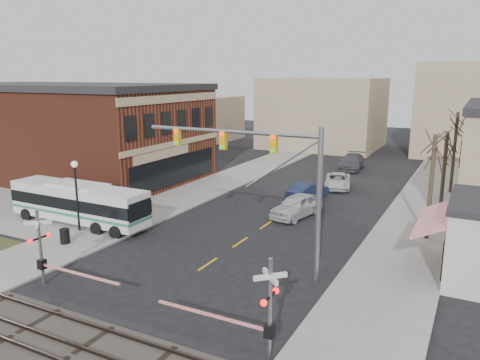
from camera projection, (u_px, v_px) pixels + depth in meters
name	position (u px, v px, depth m)	size (l,w,h in m)	color
ground	(188.00, 278.00, 24.70)	(160.00, 160.00, 0.00)	black
sidewalk_west	(220.00, 182.00, 46.27)	(5.00, 60.00, 0.12)	gray
sidewalk_east	(424.00, 207.00, 37.72)	(5.00, 60.00, 0.12)	gray
plaza_west	(1.00, 203.00, 38.91)	(20.00, 10.00, 0.11)	gray
ballast_strip	(71.00, 356.00, 17.77)	(160.00, 5.00, 0.06)	#332D28
rail_tracks	(71.00, 354.00, 17.75)	(160.00, 3.91, 0.14)	#2D231E
brick_building	(58.00, 129.00, 49.63)	(30.40, 15.40, 9.60)	brown
tree_east_a	(431.00, 188.00, 29.59)	(0.28, 0.28, 6.75)	#382B21
tree_east_b	(444.00, 174.00, 34.70)	(0.28, 0.28, 6.30)	#382B21
tree_east_c	(454.00, 153.00, 41.44)	(0.28, 0.28, 7.20)	#382B21
transit_bus	(79.00, 202.00, 33.13)	(11.12, 2.49, 2.86)	silver
traffic_signal_mast	(268.00, 167.00, 24.44)	(10.40, 0.30, 8.00)	gray
rr_crossing_west	(46.00, 249.00, 23.30)	(5.60, 1.36, 4.00)	gray
rr_crossing_east	(259.00, 307.00, 17.51)	(5.60, 1.36, 4.00)	gray
street_lamp	(76.00, 182.00, 31.09)	(0.44, 0.44, 4.81)	black
trash_bin	(65.00, 236.00, 29.32)	(0.60, 0.60, 0.94)	black
car_a	(297.00, 206.00, 35.18)	(2.02, 5.03, 1.71)	#B9B9BE
car_b	(308.00, 191.00, 40.13)	(1.55, 4.46, 1.47)	#171F3B
car_c	(338.00, 181.00, 44.13)	(2.29, 4.96, 1.38)	silver
car_d	(352.00, 162.00, 52.96)	(2.37, 5.83, 1.69)	#45454A
pedestrian_near	(123.00, 214.00, 32.69)	(0.61, 0.40, 1.69)	#574C46
pedestrian_far	(120.00, 202.00, 35.79)	(0.84, 0.65, 1.72)	#312F52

